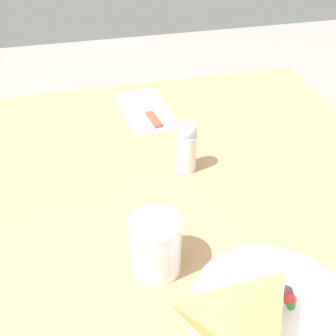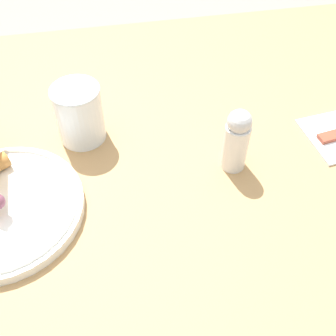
# 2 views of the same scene
# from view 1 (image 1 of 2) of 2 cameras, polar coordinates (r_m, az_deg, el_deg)

# --- Properties ---
(dining_table) EXTENTS (1.17, 0.87, 0.78)m
(dining_table) POSITION_cam_1_polar(r_m,az_deg,el_deg) (0.78, 4.79, -15.15)
(dining_table) COLOR #A87F51
(dining_table) RESTS_ON ground_plane
(plate_pizza) EXTENTS (0.23, 0.23, 0.05)m
(plate_pizza) POSITION_cam_1_polar(r_m,az_deg,el_deg) (0.61, 14.10, -18.28)
(plate_pizza) COLOR white
(plate_pizza) RESTS_ON dining_table
(milk_glass) EXTENTS (0.08, 0.08, 0.10)m
(milk_glass) POSITION_cam_1_polar(r_m,az_deg,el_deg) (0.63, -1.66, -10.55)
(milk_glass) COLOR white
(milk_glass) RESTS_ON dining_table
(napkin_folded) EXTENTS (0.22, 0.13, 0.00)m
(napkin_folded) POSITION_cam_1_polar(r_m,az_deg,el_deg) (1.03, -2.99, 7.84)
(napkin_folded) COLOR silver
(napkin_folded) RESTS_ON dining_table
(butter_knife) EXTENTS (0.19, 0.05, 0.01)m
(butter_knife) POSITION_cam_1_polar(r_m,az_deg,el_deg) (1.02, -2.83, 7.84)
(butter_knife) COLOR #99422D
(butter_knife) RESTS_ON napkin_folded
(salt_shaker) EXTENTS (0.04, 0.04, 0.11)m
(salt_shaker) POSITION_cam_1_polar(r_m,az_deg,el_deg) (0.80, 2.57, 2.97)
(salt_shaker) COLOR silver
(salt_shaker) RESTS_ON dining_table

